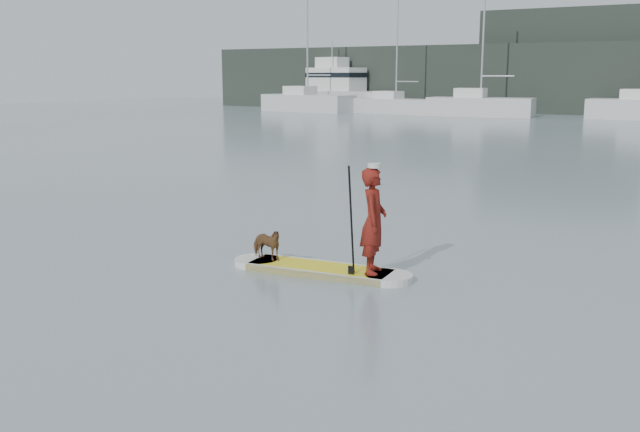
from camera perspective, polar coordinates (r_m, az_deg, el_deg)
The scene contains 11 objects.
ground at distance 13.86m, azimuth 11.64°, elevation -3.01°, with size 140.00×140.00×0.00m, color slate.
paddleboard at distance 12.31m, azimuth 0.00°, elevation -4.30°, with size 3.29×1.05×0.12m.
paddler at distance 11.73m, azimuth 4.31°, elevation -0.39°, with size 0.64×0.42×1.76m, color maroon.
white_cap at distance 11.58m, azimuth 4.37°, elevation 4.04°, with size 0.22×0.22×0.07m, color silver.
dog at distance 12.68m, azimuth -4.33°, elevation -2.24°, with size 0.31×0.68×0.57m, color brown.
paddle at distance 11.65m, azimuth 2.52°, elevation -1.47°, with size 0.10×0.30×2.00m.
sailboat_a at distance 66.12m, azimuth -1.05°, elevation 9.14°, with size 9.32×4.08×13.07m.
sailboat_b at distance 62.93m, azimuth 6.04°, elevation 8.89°, with size 8.20×3.67×11.76m.
sailboat_c at distance 60.04m, azimuth 12.64°, elevation 8.64°, with size 8.64×3.62×12.06m.
motor_yacht_b at distance 70.07m, azimuth 1.63°, elevation 10.03°, with size 10.45×5.24×6.59m.
shore_building_west at distance 68.27m, azimuth 18.78°, elevation 11.64°, with size 14.00×4.00×9.00m, color black.
Camera 1 is at (4.26, -12.76, 3.36)m, focal length 40.00 mm.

